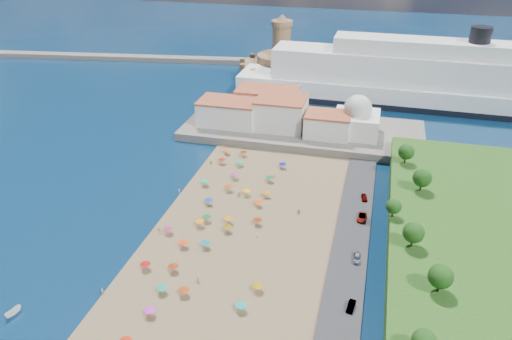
# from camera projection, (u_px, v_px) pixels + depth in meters

# --- Properties ---
(ground) EXTENTS (700.00, 700.00, 0.00)m
(ground) POSITION_uv_depth(u_px,v_px,m) (218.00, 238.00, 130.39)
(ground) COLOR #071938
(ground) RESTS_ON ground
(terrace) EXTENTS (90.00, 36.00, 3.00)m
(terrace) POSITION_uv_depth(u_px,v_px,m) (302.00, 131.00, 190.19)
(terrace) COLOR #59544C
(terrace) RESTS_ON ground
(jetty) EXTENTS (18.00, 70.00, 2.40)m
(jetty) POSITION_uv_depth(u_px,v_px,m) (267.00, 97.00, 225.23)
(jetty) COLOR #59544C
(jetty) RESTS_ON ground
(breakwater) EXTENTS (199.03, 34.77, 2.60)m
(breakwater) POSITION_uv_depth(u_px,v_px,m) (119.00, 57.00, 285.37)
(breakwater) COLOR #59544C
(breakwater) RESTS_ON ground
(waterfront_buildings) EXTENTS (57.00, 29.00, 11.00)m
(waterfront_buildings) POSITION_uv_depth(u_px,v_px,m) (270.00, 111.00, 190.66)
(waterfront_buildings) COLOR silver
(waterfront_buildings) RESTS_ON terrace
(domed_building) EXTENTS (16.00, 16.00, 15.00)m
(domed_building) POSITION_uv_depth(u_px,v_px,m) (357.00, 119.00, 180.62)
(domed_building) COLOR silver
(domed_building) RESTS_ON terrace
(fortress) EXTENTS (40.00, 40.00, 32.40)m
(fortress) POSITION_uv_depth(u_px,v_px,m) (281.00, 67.00, 248.46)
(fortress) COLOR #9F794F
(fortress) RESTS_ON ground
(cruise_ship) EXTENTS (159.82, 26.66, 34.85)m
(cruise_ship) POSITION_uv_depth(u_px,v_px,m) (419.00, 82.00, 215.38)
(cruise_ship) COLOR black
(cruise_ship) RESTS_ON ground
(beach_parasols) EXTENTS (32.10, 118.46, 2.20)m
(beach_parasols) POSITION_uv_depth(u_px,v_px,m) (199.00, 255.00, 120.59)
(beach_parasols) COLOR gray
(beach_parasols) RESTS_ON beach
(beachgoers) EXTENTS (38.26, 93.54, 1.90)m
(beachgoers) POSITION_uv_depth(u_px,v_px,m) (212.00, 230.00, 131.62)
(beachgoers) COLOR tan
(beachgoers) RESTS_ON beach
(parked_cars) EXTENTS (2.68, 66.79, 1.40)m
(parked_cars) POSITION_uv_depth(u_px,v_px,m) (358.00, 250.00, 123.48)
(parked_cars) COLOR gray
(parked_cars) RESTS_ON promenade
(hillside_trees) EXTENTS (14.03, 111.87, 7.23)m
(hillside_trees) POSITION_uv_depth(u_px,v_px,m) (416.00, 254.00, 108.30)
(hillside_trees) COLOR #382314
(hillside_trees) RESTS_ON hillside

